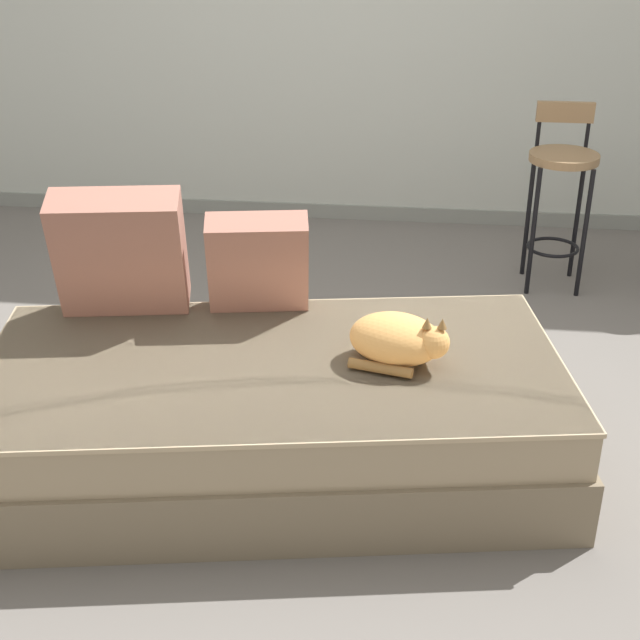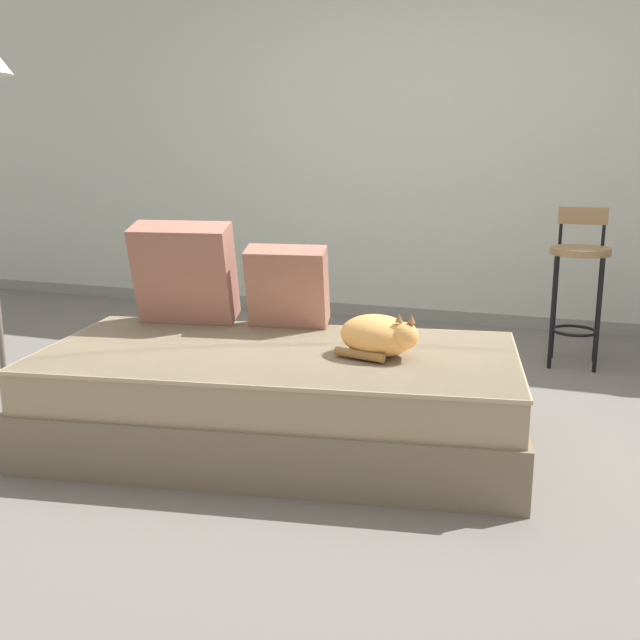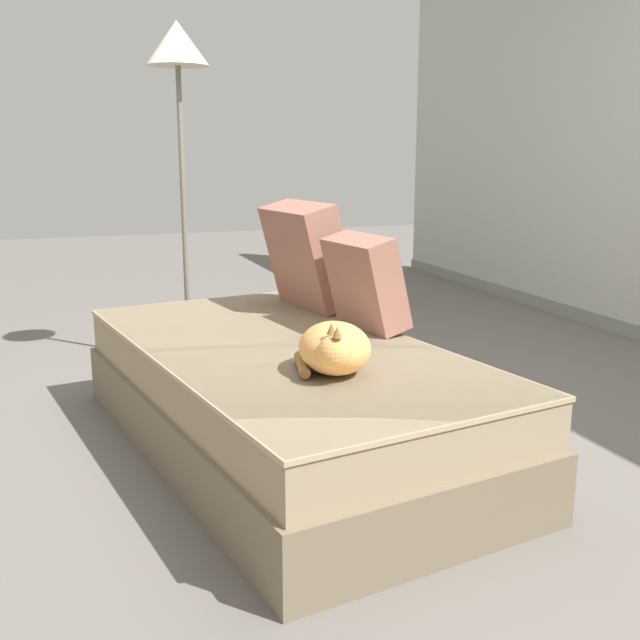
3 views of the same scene
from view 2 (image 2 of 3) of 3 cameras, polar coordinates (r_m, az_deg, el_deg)
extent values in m
plane|color=#66605B|center=(3.66, -0.66, -7.19)|extent=(16.00, 16.00, 0.00)
cube|color=#B7BCB2|center=(5.60, 7.43, 13.23)|extent=(8.00, 0.10, 2.60)
cube|color=gray|center=(5.68, 6.95, 0.48)|extent=(8.00, 0.02, 0.09)
cube|color=#766750|center=(3.27, -3.09, -7.46)|extent=(2.16, 1.33, 0.24)
cube|color=#9E896B|center=(3.20, -3.14, -3.88)|extent=(2.11, 1.29, 0.18)
cube|color=tan|center=(3.18, -3.16, -2.43)|extent=(2.13, 1.30, 0.02)
cube|color=#936051|center=(3.66, -10.26, 3.57)|extent=(0.51, 0.35, 0.50)
cube|color=#936051|center=(3.53, -2.50, 2.58)|extent=(0.41, 0.28, 0.40)
ellipsoid|color=tan|center=(3.08, 4.36, -1.17)|extent=(0.37, 0.31, 0.17)
sphere|color=tan|center=(2.99, 6.48, -1.22)|extent=(0.11, 0.11, 0.11)
cone|color=brown|center=(2.98, 6.04, 0.18)|extent=(0.03, 0.03, 0.04)
cone|color=brown|center=(2.97, 6.98, 0.11)|extent=(0.03, 0.03, 0.04)
cylinder|color=brown|center=(3.01, 3.03, -2.65)|extent=(0.22, 0.09, 0.04)
cylinder|color=black|center=(4.53, 17.31, 0.50)|extent=(0.02, 0.02, 0.66)
cylinder|color=black|center=(4.53, 20.46, 0.27)|extent=(0.02, 0.02, 0.66)
cylinder|color=black|center=(4.77, 17.44, 1.11)|extent=(0.02, 0.02, 0.66)
cylinder|color=black|center=(4.77, 20.43, 0.89)|extent=(0.02, 0.02, 0.66)
torus|color=black|center=(4.67, 18.80, -0.77)|extent=(0.27, 0.27, 0.02)
cylinder|color=olive|center=(4.59, 19.23, 4.99)|extent=(0.34, 0.34, 0.04)
cylinder|color=black|center=(4.71, 17.86, 6.32)|extent=(0.02, 0.02, 0.21)
cylinder|color=black|center=(4.71, 20.78, 6.11)|extent=(0.02, 0.02, 0.21)
cube|color=olive|center=(4.70, 19.42, 7.50)|extent=(0.28, 0.03, 0.10)
cylinder|color=slate|center=(3.91, -22.67, -6.69)|extent=(0.28, 0.28, 0.02)
camera|label=1|loc=(1.01, -66.96, 48.14)|focal=50.00mm
camera|label=3|loc=(2.50, 55.91, 4.92)|focal=42.00mm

